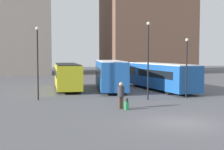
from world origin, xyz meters
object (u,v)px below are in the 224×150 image
Objects in this scene: bus_1 at (110,74)px; bus_2 at (159,75)px; suitcase at (126,105)px; lamp_post_1 at (38,57)px; bus_0 at (67,76)px; traveler at (121,93)px; lamp_post_2 at (148,55)px; lamp_post_0 at (187,63)px.

bus_1 reaches higher than bus_2.
lamp_post_1 is at bearing 41.17° from suitcase.
bus_0 is 5.13× the size of traveler.
traveler is at bearing -131.30° from lamp_post_2.
lamp_post_2 reaches higher than traveler.
lamp_post_1 reaches higher than suitcase.
bus_0 is 1.58× the size of lamp_post_1.
lamp_post_2 reaches higher than lamp_post_0.
bus_0 is at bearing 123.09° from lamp_post_2.
traveler is 0.97m from suitcase.
suitcase is 0.13× the size of lamp_post_1.
lamp_post_0 reaches higher than bus_1.
lamp_post_1 is 9.13m from lamp_post_2.
bus_1 is at bearing 100.95° from lamp_post_2.
traveler is 0.29× the size of lamp_post_2.
lamp_post_1 is at bearing 41.96° from traveler.
bus_2 is 6.74m from lamp_post_0.
traveler is at bearing 140.23° from bus_2.
suitcase is 6.17m from lamp_post_2.
traveler is 2.30× the size of suitcase.
lamp_post_0 is at bearing 172.89° from bus_2.
traveler is at bearing -44.25° from lamp_post_1.
suitcase is 0.12× the size of lamp_post_2.
bus_1 is 8.28m from lamp_post_2.
bus_0 is 4.64m from bus_1.
bus_1 is 5.61× the size of traveler.
traveler is 8.29m from lamp_post_1.
bus_1 is (4.45, -1.30, 0.18)m from bus_0.
lamp_post_2 reaches higher than suitcase.
bus_1 is at bearing -10.72° from suitcase.
bus_1 is 12.88× the size of suitcase.
traveler is at bearing -167.16° from bus_0.
bus_2 is 15.26× the size of suitcase.
lamp_post_0 is (6.84, 3.94, 1.97)m from traveler.
lamp_post_2 is at bearing -176.40° from lamp_post_0.
lamp_post_1 is at bearing 158.97° from bus_0.
lamp_post_0 is 0.86× the size of lamp_post_1.
lamp_post_0 is at bearing -7.24° from lamp_post_1.
bus_1 is 5.30m from bus_2.
lamp_post_1 is (-12.52, 1.59, 0.46)m from lamp_post_0.
bus_0 is 1.84× the size of lamp_post_0.
lamp_post_1 reaches higher than lamp_post_0.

